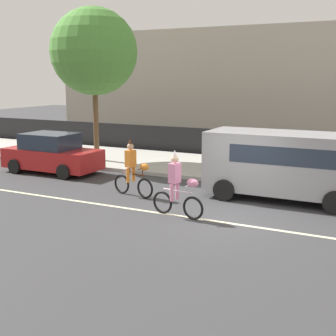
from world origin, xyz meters
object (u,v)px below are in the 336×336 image
object	(u,v)px
parade_cyclist_orange	(133,171)
pedestrian_onlooker	(308,158)
parked_van_grey	(288,161)
parked_car_red	(52,154)
parade_cyclist_pink	(178,188)

from	to	relation	value
parade_cyclist_orange	pedestrian_onlooker	size ratio (longest dim) A/B	1.19
parade_cyclist_orange	parked_van_grey	size ratio (longest dim) A/B	0.38
parade_cyclist_orange	parked_van_grey	world-z (taller)	parked_van_grey
parked_van_grey	pedestrian_onlooker	size ratio (longest dim) A/B	3.09
parade_cyclist_orange	parked_van_grey	distance (m)	5.04
parade_cyclist_orange	parked_car_red	xyz separation A→B (m)	(-5.03, 1.83, -0.06)
parked_van_grey	parked_car_red	distance (m)	9.73
parade_cyclist_pink	parked_van_grey	bearing A→B (deg)	54.43
parade_cyclist_orange	parade_cyclist_pink	xyz separation A→B (m)	(2.35, -1.46, 0.00)
parade_cyclist_orange	pedestrian_onlooker	xyz separation A→B (m)	(4.86, 4.34, 0.17)
pedestrian_onlooker	parked_car_red	bearing A→B (deg)	-165.74
parked_van_grey	pedestrian_onlooker	xyz separation A→B (m)	(0.18, 2.54, -0.27)
parked_van_grey	pedestrian_onlooker	bearing A→B (deg)	86.01
parade_cyclist_pink	parked_car_red	size ratio (longest dim) A/B	0.47
parked_car_red	pedestrian_onlooker	distance (m)	10.21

